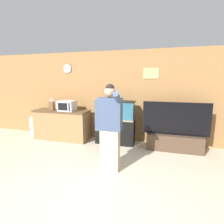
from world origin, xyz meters
TOP-DOWN VIEW (x-y plane):
  - ground_plane at (0.00, 0.00)m, footprint 18.00×18.00m
  - wall_back_paneled at (-0.00, 2.91)m, footprint 10.00×0.08m
  - counter_island at (-1.82, 2.45)m, footprint 1.67×0.60m
  - microwave at (-1.60, 2.41)m, footprint 0.47×0.38m
  - knife_block at (-2.13, 2.43)m, footprint 0.15×0.10m
  - aquarium_on_stand at (-0.17, 2.51)m, footprint 1.09×0.35m
  - tv_on_stand at (1.40, 2.44)m, footprint 1.63×0.40m
  - person_standing at (0.10, 1.05)m, footprint 0.54×0.41m
  - trash_bin at (-2.88, 2.51)m, footprint 0.27×0.27m

SIDE VIEW (x-z plane):
  - ground_plane at x=0.00m, z-range 0.00..0.00m
  - trash_bin at x=-2.88m, z-range 0.01..0.67m
  - tv_on_stand at x=1.40m, z-range -0.26..0.98m
  - counter_island at x=-1.82m, z-range 0.00..0.90m
  - aquarium_on_stand at x=-0.17m, z-range 0.00..1.22m
  - person_standing at x=0.10m, z-range 0.04..1.75m
  - knife_block at x=-2.13m, z-range 0.85..1.20m
  - microwave at x=-1.60m, z-range 0.89..1.19m
  - wall_back_paneled at x=0.00m, z-range 0.00..2.60m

